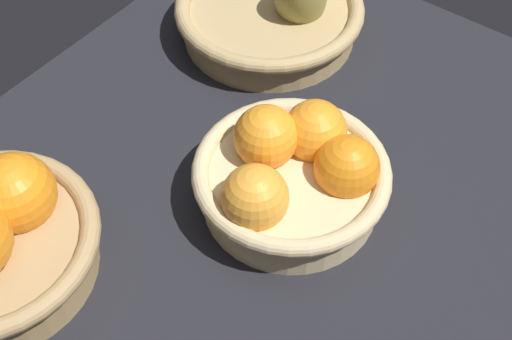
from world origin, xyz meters
The scene contains 3 objects.
market_tray centered at (0.00, 0.00, 1.50)cm, with size 84.00×72.00×3.00cm, color black.
basket_center centered at (-2.03, 1.93, 7.33)cm, with size 20.95×20.95×10.50cm.
basket_near_left_pears centered at (-23.92, -16.06, 6.77)cm, with size 24.85×24.74×13.88cm.
Camera 1 is at (37.89, 27.22, 65.02)cm, focal length 49.86 mm.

